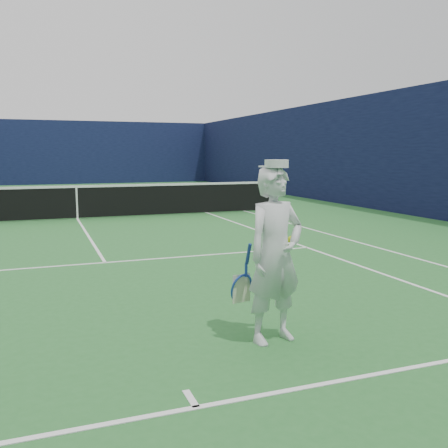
% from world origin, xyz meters
% --- Properties ---
extents(ground, '(80.00, 80.00, 0.00)m').
position_xyz_m(ground, '(0.00, 0.00, 0.00)').
color(ground, '#28692C').
rests_on(ground, ground).
extents(court_markings, '(11.03, 23.83, 0.01)m').
position_xyz_m(court_markings, '(0.00, 0.00, 0.00)').
color(court_markings, white).
rests_on(court_markings, ground).
extents(windscreen_fence, '(20.12, 36.12, 4.00)m').
position_xyz_m(windscreen_fence, '(0.00, 0.00, 2.00)').
color(windscreen_fence, '#0E1536').
rests_on(windscreen_fence, ground).
extents(tennis_net, '(12.88, 0.09, 1.07)m').
position_xyz_m(tennis_net, '(0.00, 0.00, 0.55)').
color(tennis_net, '#141E4C').
rests_on(tennis_net, ground).
extents(tennis_player, '(0.84, 0.57, 1.88)m').
position_xyz_m(tennis_player, '(1.18, -10.83, 0.92)').
color(tennis_player, white).
rests_on(tennis_player, ground).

